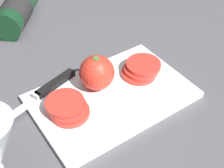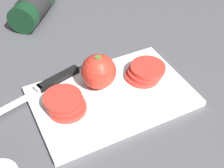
{
  "view_description": "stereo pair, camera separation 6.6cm",
  "coord_description": "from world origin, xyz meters",
  "px_view_note": "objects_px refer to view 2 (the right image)",
  "views": [
    {
      "loc": [
        0.33,
        0.39,
        0.49
      ],
      "look_at": [
        0.05,
        -0.01,
        0.04
      ],
      "focal_mm": 50.0,
      "sensor_mm": 36.0,
      "label": 1
    },
    {
      "loc": [
        0.28,
        0.43,
        0.49
      ],
      "look_at": [
        0.05,
        -0.01,
        0.04
      ],
      "focal_mm": 50.0,
      "sensor_mm": 36.0,
      "label": 2
    }
  ],
  "objects_px": {
    "tomato_slice_stack_far": "(65,103)",
    "whole_tomato": "(99,71)",
    "wine_bottle": "(35,4)",
    "tomato_slice_stack_near": "(145,72)",
    "knife": "(48,84)"
  },
  "relations": [
    {
      "from": "knife",
      "to": "whole_tomato",
      "type": "bearing_deg",
      "value": 140.46
    },
    {
      "from": "knife",
      "to": "tomato_slice_stack_near",
      "type": "xyz_separation_m",
      "value": [
        -0.21,
        0.07,
        0.01
      ]
    },
    {
      "from": "tomato_slice_stack_far",
      "to": "knife",
      "type": "bearing_deg",
      "value": -82.66
    },
    {
      "from": "wine_bottle",
      "to": "whole_tomato",
      "type": "relative_size",
      "value": 3.46
    },
    {
      "from": "wine_bottle",
      "to": "tomato_slice_stack_near",
      "type": "bearing_deg",
      "value": 108.76
    },
    {
      "from": "knife",
      "to": "tomato_slice_stack_far",
      "type": "height_order",
      "value": "tomato_slice_stack_far"
    },
    {
      "from": "knife",
      "to": "tomato_slice_stack_far",
      "type": "bearing_deg",
      "value": 82.09
    },
    {
      "from": "knife",
      "to": "tomato_slice_stack_near",
      "type": "bearing_deg",
      "value": 146.67
    },
    {
      "from": "wine_bottle",
      "to": "knife",
      "type": "xyz_separation_m",
      "value": [
        0.07,
        0.34,
        -0.02
      ]
    },
    {
      "from": "wine_bottle",
      "to": "tomato_slice_stack_far",
      "type": "bearing_deg",
      "value": 81.44
    },
    {
      "from": "tomato_slice_stack_near",
      "to": "wine_bottle",
      "type": "bearing_deg",
      "value": -71.24
    },
    {
      "from": "tomato_slice_stack_far",
      "to": "whole_tomato",
      "type": "bearing_deg",
      "value": -160.14
    },
    {
      "from": "wine_bottle",
      "to": "whole_tomato",
      "type": "height_order",
      "value": "whole_tomato"
    },
    {
      "from": "tomato_slice_stack_near",
      "to": "tomato_slice_stack_far",
      "type": "relative_size",
      "value": 1.01
    },
    {
      "from": "knife",
      "to": "tomato_slice_stack_near",
      "type": "relative_size",
      "value": 2.86
    }
  ]
}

